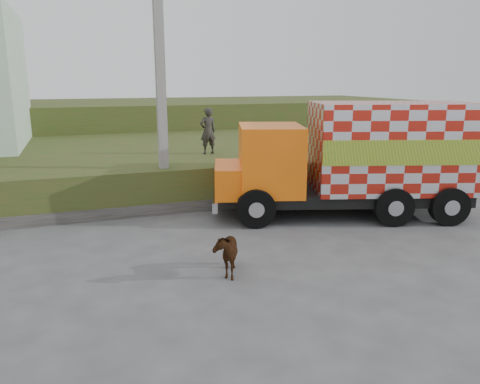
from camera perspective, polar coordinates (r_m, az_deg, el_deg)
name	(u,v)px	position (r m, az deg, el deg)	size (l,w,h in m)	color
ground	(234,250)	(12.66, -0.72, -7.13)	(120.00, 120.00, 0.00)	#474749
embankment	(165,162)	(21.88, -9.14, 3.60)	(40.00, 12.00, 1.50)	#2E4E1A
embankment_far	(133,123)	(33.57, -12.93, 8.16)	(40.00, 12.00, 3.00)	#2E4E1A
retaining_strip	(138,210)	(16.11, -12.32, -2.14)	(16.00, 0.50, 0.40)	#595651
utility_pole	(161,92)	(16.07, -9.61, 11.96)	(1.20, 0.30, 8.00)	gray
cargo_truck	(356,158)	(15.95, 13.96, 4.00)	(8.82, 4.98, 3.75)	black
cow	(225,252)	(11.05, -1.82, -7.29)	(0.58, 1.28, 1.08)	black
pedestrian	(208,131)	(19.20, -3.94, 7.44)	(0.68, 0.45, 1.87)	#2D2A28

